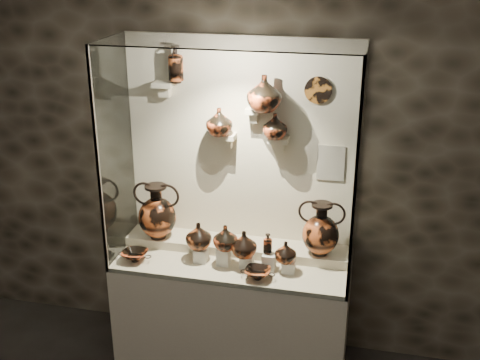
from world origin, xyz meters
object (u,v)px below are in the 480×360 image
jug_b (225,238)px  ovoid_vase_b (264,93)px  kylix_left (135,255)px  lekythos_small (268,242)px  jug_a (199,236)px  amphora_left (157,211)px  amphora_right (321,229)px  lekythos_tall (176,62)px  ovoid_vase_c (275,126)px  kylix_right (258,273)px  jug_e (286,252)px  ovoid_vase_a (219,122)px  jug_c (244,244)px

jug_b → ovoid_vase_b: size_ratio=0.74×
kylix_left → lekythos_small: bearing=22.9°
jug_a → lekythos_small: bearing=-17.0°
jug_a → ovoid_vase_b: bearing=9.8°
amphora_left → amphora_right: 1.22m
lekythos_tall → ovoid_vase_b: 0.66m
kylix_left → ovoid_vase_c: size_ratio=1.33×
jug_a → kylix_left: jug_a is taller
amphora_left → ovoid_vase_c: bearing=-16.9°
jug_b → kylix_right: size_ratio=0.80×
jug_e → lekythos_small: lekythos_small is taller
kylix_right → jug_a: bearing=163.6°
lekythos_small → kylix_right: (-0.04, -0.15, -0.16)m
amphora_left → jug_b: size_ratio=2.33×
amphora_right → ovoid_vase_a: 1.04m
amphora_right → jug_c: size_ratio=2.06×
amphora_left → lekythos_tall: 1.11m
lekythos_tall → jug_c: bearing=-3.6°
lekythos_tall → ovoid_vase_c: (0.71, -0.03, -0.40)m
jug_e → kylix_left: bearing=176.7°
amphora_right → jug_b: amphora_right is taller
jug_c → lekythos_tall: (-0.55, 0.30, 1.20)m
lekythos_tall → kylix_right: bearing=-7.4°
amphora_right → kylix_left: bearing=-156.0°
amphora_right → jug_a: size_ratio=2.01×
jug_b → jug_e: 0.43m
jug_a → ovoid_vase_a: 0.83m
lekythos_small → lekythos_tall: size_ratio=0.59×
ovoid_vase_c → amphora_left: bearing=179.7°
amphora_right → ovoid_vase_a: (-0.75, 0.06, 0.72)m
kylix_right → ovoid_vase_c: bearing=88.2°
kylix_left → jug_a: bearing=30.8°
jug_b → jug_c: (0.13, 0.00, -0.04)m
jug_b → lekythos_small: jug_b is taller
jug_a → ovoid_vase_b: 1.12m
lekythos_tall → ovoid_vase_c: 0.82m
lekythos_small → jug_b: bearing=177.1°
jug_a → kylix_left: 0.49m
jug_a → ovoid_vase_a: size_ratio=1.00×
lekythos_tall → ovoid_vase_a: (0.32, -0.04, -0.40)m
lekythos_tall → jug_e: bearing=5.4°
kylix_right → ovoid_vase_b: ovoid_vase_b is taller
amphora_left → jug_a: bearing=-45.3°
lekythos_tall → ovoid_vase_c: lekythos_tall is taller
jug_e → lekythos_small: 0.14m
jug_e → ovoid_vase_c: ovoid_vase_c is taller
jug_c → ovoid_vase_c: 0.85m
kylix_right → lekythos_tall: bearing=150.3°
kylix_left → ovoid_vase_a: ovoid_vase_a is taller
ovoid_vase_b → ovoid_vase_c: 0.25m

